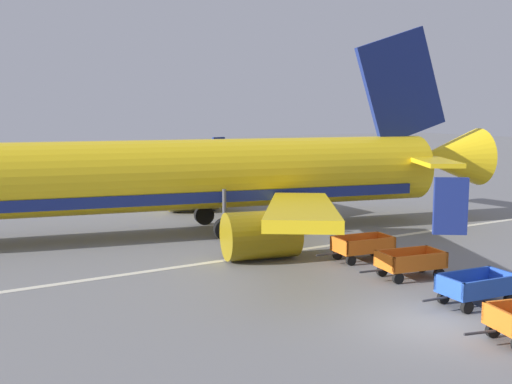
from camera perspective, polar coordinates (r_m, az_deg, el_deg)
ground_plane at (r=20.33m, az=15.57°, el=-11.63°), size 220.00×220.00×0.00m
apron_stripe at (r=28.14m, az=0.01°, el=-5.90°), size 120.00×0.36×0.01m
airplane at (r=32.87m, az=-6.44°, el=1.43°), size 37.37×30.23×11.34m
baggage_cart_third_in_row at (r=22.51m, az=19.60°, el=-8.29°), size 3.61×1.66×1.07m
baggage_cart_fourth_in_row at (r=25.24m, az=14.00°, el=-6.34°), size 3.62×1.82×1.07m
baggage_cart_far_end at (r=27.63m, az=9.76°, el=-5.00°), size 3.62×1.73×1.07m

